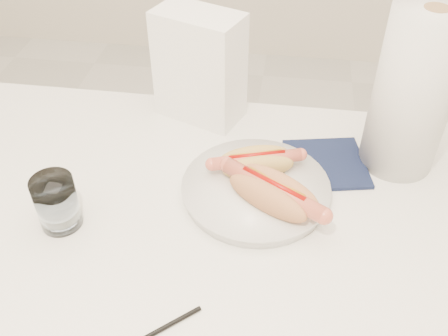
# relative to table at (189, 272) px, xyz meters

# --- Properties ---
(table) EXTENTS (1.20, 0.80, 0.75)m
(table) POSITION_rel_table_xyz_m (0.00, 0.00, 0.00)
(table) COLOR white
(table) RESTS_ON ground
(plate) EXTENTS (0.25, 0.25, 0.02)m
(plate) POSITION_rel_table_xyz_m (0.09, 0.13, 0.07)
(plate) COLOR white
(plate) RESTS_ON table
(hotdog_left) EXTENTS (0.15, 0.09, 0.04)m
(hotdog_left) POSITION_rel_table_xyz_m (0.09, 0.17, 0.10)
(hotdog_left) COLOR #D5AB55
(hotdog_left) RESTS_ON plate
(hotdog_right) EXTENTS (0.17, 0.13, 0.05)m
(hotdog_right) POSITION_rel_table_xyz_m (0.12, 0.09, 0.10)
(hotdog_right) COLOR #CA814F
(hotdog_right) RESTS_ON plate
(water_glass) EXTENTS (0.06, 0.06, 0.09)m
(water_glass) POSITION_rel_table_xyz_m (-0.20, 0.02, 0.10)
(water_glass) COLOR silver
(water_glass) RESTS_ON table
(napkin_box) EXTENTS (0.18, 0.14, 0.21)m
(napkin_box) POSITION_rel_table_xyz_m (-0.04, 0.35, 0.17)
(napkin_box) COLOR white
(napkin_box) RESTS_ON table
(navy_napkin) EXTENTS (0.16, 0.16, 0.01)m
(navy_napkin) POSITION_rel_table_xyz_m (0.21, 0.22, 0.06)
(navy_napkin) COLOR #111A38
(navy_napkin) RESTS_ON table
(paper_towel_roll) EXTENTS (0.14, 0.14, 0.28)m
(paper_towel_roll) POSITION_rel_table_xyz_m (0.33, 0.25, 0.20)
(paper_towel_roll) COLOR silver
(paper_towel_roll) RESTS_ON table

